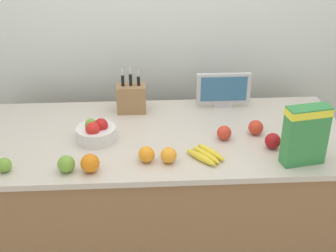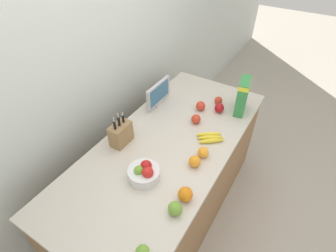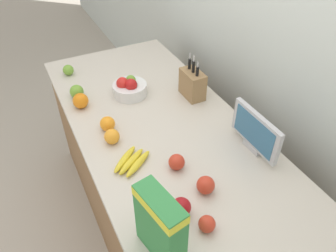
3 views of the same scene
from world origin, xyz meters
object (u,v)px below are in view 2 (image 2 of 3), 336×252
(orange_back_center, at_px, (203,152))
(orange_front_right, at_px, (195,161))
(small_monitor, at_px, (158,93))
(apple_front, at_px, (218,100))
(apple_rightmost, at_px, (175,208))
(apple_near_bananas, at_px, (201,106))
(knife_block, at_px, (121,134))
(cereal_box, at_px, (243,95))
(fruit_bowl, at_px, (144,173))
(orange_near_bowl, at_px, (185,194))
(apple_middle, at_px, (219,108))
(banana_bunch, at_px, (210,138))
(apple_by_knife_block, at_px, (196,119))
(apple_rear, at_px, (143,252))

(orange_back_center, bearing_deg, orange_front_right, 173.41)
(small_monitor, xyz_separation_m, apple_front, (0.28, -0.44, -0.08))
(apple_rightmost, bearing_deg, apple_near_bananas, 17.87)
(knife_block, height_order, orange_back_center, knife_block)
(cereal_box, relative_size, fruit_bowl, 1.43)
(apple_rightmost, bearing_deg, fruit_bowl, 68.61)
(fruit_bowl, relative_size, orange_back_center, 2.62)
(orange_near_bowl, bearing_deg, apple_middle, 10.49)
(cereal_box, xyz_separation_m, apple_rightmost, (-1.11, -0.02, -0.12))
(knife_block, height_order, apple_middle, knife_block)
(cereal_box, relative_size, orange_near_bowl, 3.29)
(apple_rightmost, bearing_deg, orange_back_center, 6.51)
(apple_near_bananas, bearing_deg, apple_middle, -70.14)
(orange_front_right, xyz_separation_m, orange_back_center, (0.11, -0.01, -0.00))
(banana_bunch, bearing_deg, cereal_box, -8.20)
(apple_by_knife_block, relative_size, orange_near_bowl, 0.85)
(apple_rear, height_order, orange_back_center, orange_back_center)
(apple_rear, relative_size, apple_front, 1.03)
(fruit_bowl, bearing_deg, orange_back_center, -33.18)
(fruit_bowl, xyz_separation_m, orange_back_center, (0.36, -0.24, -0.01))
(apple_middle, height_order, apple_rear, apple_middle)
(apple_rightmost, xyz_separation_m, apple_near_bananas, (0.96, 0.31, -0.00))
(banana_bunch, relative_size, apple_front, 3.23)
(apple_front, distance_m, apple_near_bananas, 0.19)
(knife_block, height_order, apple_by_knife_block, knife_block)
(orange_near_bowl, bearing_deg, apple_near_bananas, 20.36)
(fruit_bowl, xyz_separation_m, apple_near_bananas, (0.84, 0.02, -0.01))
(knife_block, xyz_separation_m, banana_bunch, (0.37, -0.54, -0.07))
(fruit_bowl, xyz_separation_m, apple_middle, (0.89, -0.13, -0.01))
(apple_by_knife_block, bearing_deg, knife_block, 143.36)
(apple_front, bearing_deg, knife_block, 153.65)
(fruit_bowl, relative_size, apple_front, 3.03)
(apple_rear, bearing_deg, apple_by_knife_block, 12.92)
(orange_front_right, bearing_deg, apple_by_knife_block, 25.61)
(apple_near_bananas, bearing_deg, apple_rear, -166.82)
(fruit_bowl, height_order, apple_rear, fruit_bowl)
(cereal_box, bearing_deg, apple_rear, 169.49)
(small_monitor, bearing_deg, fruit_bowl, -153.47)
(knife_block, xyz_separation_m, small_monitor, (0.54, 0.03, 0.03))
(cereal_box, height_order, apple_rear, cereal_box)
(apple_rightmost, xyz_separation_m, orange_back_center, (0.48, 0.05, -0.00))
(apple_rear, xyz_separation_m, orange_near_bowl, (0.40, -0.02, 0.01))
(apple_near_bananas, height_order, orange_near_bowl, orange_near_bowl)
(apple_rightmost, xyz_separation_m, apple_middle, (1.01, 0.16, -0.00))
(small_monitor, relative_size, orange_back_center, 4.07)
(orange_front_right, bearing_deg, knife_block, 97.97)
(knife_block, xyz_separation_m, orange_front_right, (0.08, -0.56, -0.04))
(apple_by_knife_block, relative_size, apple_front, 1.13)
(apple_middle, bearing_deg, fruit_bowl, 171.67)
(small_monitor, xyz_separation_m, banana_bunch, (-0.17, -0.57, -0.10))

